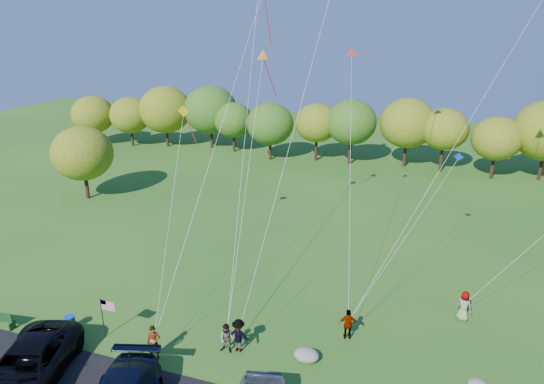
{
  "coord_description": "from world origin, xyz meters",
  "views": [
    {
      "loc": [
        8.8,
        -17.38,
        15.89
      ],
      "look_at": [
        0.74,
        6.0,
        7.2
      ],
      "focal_mm": 32.0,
      "sensor_mm": 36.0,
      "label": 1
    }
  ],
  "objects": [
    {
      "name": "ground",
      "position": [
        0.0,
        0.0,
        0.0
      ],
      "size": [
        140.0,
        140.0,
        0.0
      ],
      "primitive_type": "plane",
      "color": "#295E1A",
      "rests_on": "ground"
    },
    {
      "name": "treeline",
      "position": [
        2.28,
        36.16,
        4.79
      ],
      "size": [
        75.98,
        27.22,
        8.24
      ],
      "color": "#371F14",
      "rests_on": "ground"
    },
    {
      "name": "minivan_dark",
      "position": [
        -7.8,
        -3.71,
        0.96
      ],
      "size": [
        4.82,
        7.11,
        1.81
      ],
      "primitive_type": "imported",
      "rotation": [
        0.0,
        0.0,
        0.3
      ],
      "color": "black",
      "rests_on": "asphalt_lane"
    },
    {
      "name": "flyer_a",
      "position": [
        -3.29,
        -0.28,
        0.92
      ],
      "size": [
        0.8,
        0.68,
        1.85
      ],
      "primitive_type": "imported",
      "rotation": [
        0.0,
        0.0,
        0.43
      ],
      "color": "#4C4C59",
      "rests_on": "ground"
    },
    {
      "name": "flyer_b",
      "position": [
        -0.08,
        1.35,
        0.81
      ],
      "size": [
        0.79,
        0.62,
        1.62
      ],
      "primitive_type": "imported",
      "rotation": [
        0.0,
        0.0,
        0.02
      ],
      "color": "#4C4C59",
      "rests_on": "ground"
    },
    {
      "name": "flyer_c",
      "position": [
        0.44,
        1.66,
        0.9
      ],
      "size": [
        1.2,
        0.73,
        1.8
      ],
      "primitive_type": "imported",
      "rotation": [
        0.0,
        0.0,
        3.2
      ],
      "color": "#4C4C59",
      "rests_on": "ground"
    },
    {
      "name": "flyer_d",
      "position": [
        5.51,
        4.49,
        0.86
      ],
      "size": [
        1.09,
        0.67,
        1.73
      ],
      "primitive_type": "imported",
      "rotation": [
        0.0,
        0.0,
        3.4
      ],
      "color": "#4C4C59",
      "rests_on": "ground"
    },
    {
      "name": "flyer_e",
      "position": [
        11.32,
        8.28,
        0.89
      ],
      "size": [
        1.03,
        0.89,
        1.78
      ],
      "primitive_type": "imported",
      "rotation": [
        0.0,
        0.0,
        2.7
      ],
      "color": "#4C4C59",
      "rests_on": "ground"
    },
    {
      "name": "trash_barrel",
      "position": [
        -8.94,
        0.3,
        0.42
      ],
      "size": [
        0.56,
        0.56,
        0.84
      ],
      "primitive_type": "cylinder",
      "color": "#0C3BBB",
      "rests_on": "ground"
    },
    {
      "name": "flag_assembly",
      "position": [
        -6.51,
        0.36,
        1.73
      ],
      "size": [
        0.86,
        0.56,
        2.33
      ],
      "color": "black",
      "rests_on": "ground"
    },
    {
      "name": "boulder_near",
      "position": [
        3.91,
        2.03,
        0.32
      ],
      "size": [
        1.28,
        1.0,
        0.64
      ],
      "primitive_type": "ellipsoid",
      "color": "gray",
      "rests_on": "ground"
    }
  ]
}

